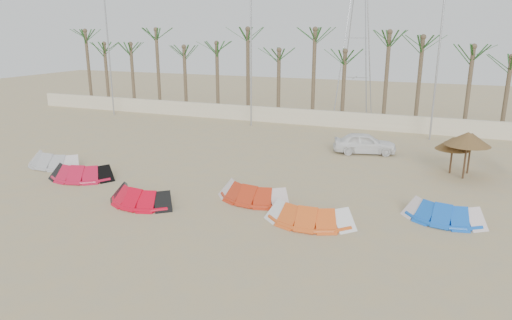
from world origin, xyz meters
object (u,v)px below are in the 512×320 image
at_px(kite_red_mid, 144,194).
at_px(kite_blue, 444,210).
at_px(parasol_right, 471,139).
at_px(parasol_mid, 468,139).
at_px(kite_red_left, 85,171).
at_px(kite_red_right, 255,191).
at_px(kite_orange, 311,212).
at_px(kite_grey, 57,158).
at_px(parasol_left, 453,143).
at_px(car, 365,143).

height_order(kite_red_mid, kite_blue, same).
bearing_deg(parasol_right, parasol_mid, -103.43).
bearing_deg(kite_red_left, kite_red_mid, -20.46).
bearing_deg(kite_red_right, kite_orange, -26.60).
bearing_deg(parasol_mid, kite_orange, -125.28).
bearing_deg(kite_red_mid, parasol_mid, 34.14).
bearing_deg(kite_blue, kite_red_mid, -166.74).
relative_size(kite_red_right, kite_orange, 1.01).
relative_size(kite_grey, parasol_left, 1.74).
distance_m(parasol_left, parasol_right, 0.99).
distance_m(kite_grey, car, 18.83).
relative_size(kite_red_right, car, 0.93).
relative_size(kite_red_left, car, 0.94).
bearing_deg(kite_grey, kite_red_right, -3.98).
height_order(kite_red_left, kite_blue, same).
distance_m(kite_red_left, car, 16.92).
bearing_deg(parasol_left, parasol_right, 20.16).
bearing_deg(kite_grey, car, 30.12).
bearing_deg(car, parasol_right, -125.01).
distance_m(kite_red_left, parasol_right, 20.89).
bearing_deg(kite_red_right, kite_red_mid, -152.95).
bearing_deg(kite_red_left, car, 39.59).
bearing_deg(parasol_right, kite_orange, -123.20).
xyz_separation_m(kite_blue, parasol_mid, (0.98, 6.29, 1.77)).
bearing_deg(parasol_mid, car, 149.49).
relative_size(kite_red_right, parasol_left, 1.76).
height_order(kite_red_right, kite_orange, same).
bearing_deg(parasol_right, kite_red_mid, -143.37).
height_order(kite_grey, parasol_left, parasol_left).
bearing_deg(kite_grey, kite_orange, -8.74).
bearing_deg(car, parasol_mid, -134.66).
bearing_deg(parasol_left, kite_red_right, -137.76).
distance_m(kite_red_right, parasol_left, 11.57).
xyz_separation_m(kite_red_mid, parasol_right, (13.96, 10.38, 1.51)).
relative_size(kite_grey, parasol_mid, 1.41).
bearing_deg(kite_red_mid, kite_red_left, 159.54).
height_order(kite_red_mid, parasol_mid, parasol_mid).
bearing_deg(kite_red_left, kite_red_right, 2.60).
xyz_separation_m(kite_grey, parasol_right, (22.27, 7.17, 1.51)).
height_order(kite_red_right, parasol_left, parasol_left).
bearing_deg(kite_blue, kite_red_right, -175.28).
relative_size(kite_orange, parasol_right, 1.57).
bearing_deg(kite_red_right, kite_grey, 176.02).
xyz_separation_m(kite_red_mid, kite_red_right, (4.55, 2.32, 0.00)).
height_order(parasol_mid, parasol_right, parasol_mid).
bearing_deg(kite_orange, kite_blue, 23.86).
distance_m(kite_orange, car, 11.91).
bearing_deg(kite_red_mid, kite_blue, 13.26).
distance_m(kite_red_right, car, 10.90).
relative_size(kite_red_mid, parasol_mid, 1.35).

